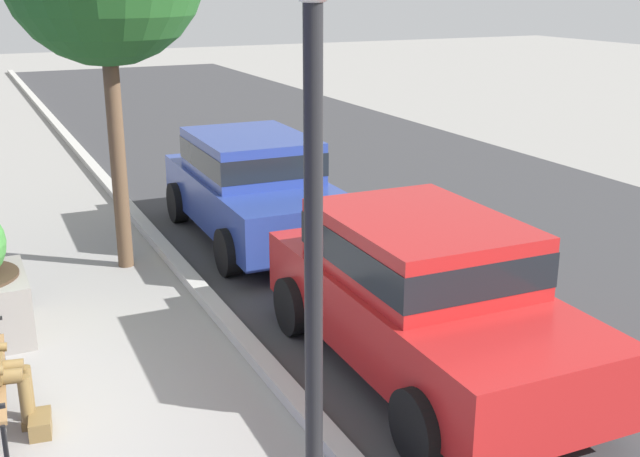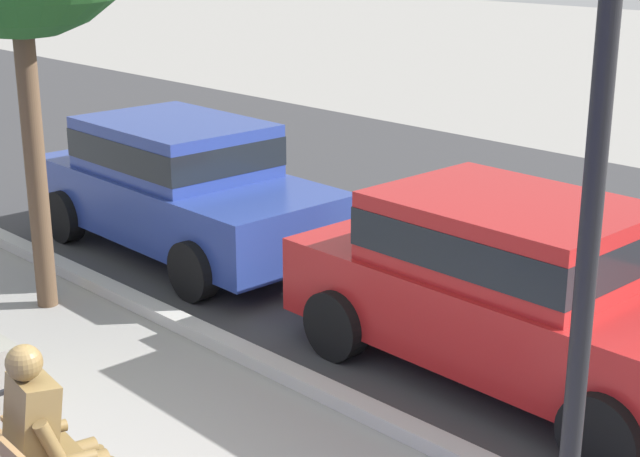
# 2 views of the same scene
# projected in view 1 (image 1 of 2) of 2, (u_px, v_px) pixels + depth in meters

# --- Properties ---
(street_surface) EXTENTS (60.00, 9.00, 0.01)m
(street_surface) POSITION_uv_depth(u_px,v_px,m) (615.00, 297.00, 9.63)
(street_surface) COLOR #38383A
(street_surface) RESTS_ON ground
(curb_stone) EXTENTS (60.00, 0.20, 0.12)m
(curb_stone) POSITION_uv_depth(u_px,v_px,m) (268.00, 368.00, 7.74)
(curb_stone) COLOR #B2AFA8
(curb_stone) RESTS_ON ground
(parked_car_blue) EXTENTS (4.13, 1.99, 1.56)m
(parked_car_blue) POSITION_uv_depth(u_px,v_px,m) (253.00, 183.00, 11.66)
(parked_car_blue) COLOR navy
(parked_car_blue) RESTS_ON ground
(parked_car_red) EXTENTS (4.13, 1.99, 1.56)m
(parked_car_red) POSITION_uv_depth(u_px,v_px,m) (423.00, 290.00, 7.62)
(parked_car_red) COLOR #B21E1E
(parked_car_red) RESTS_ON ground
(lamp_post) EXTENTS (0.32, 0.32, 3.90)m
(lamp_post) POSITION_uv_depth(u_px,v_px,m) (313.00, 179.00, 4.78)
(lamp_post) COLOR black
(lamp_post) RESTS_ON ground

